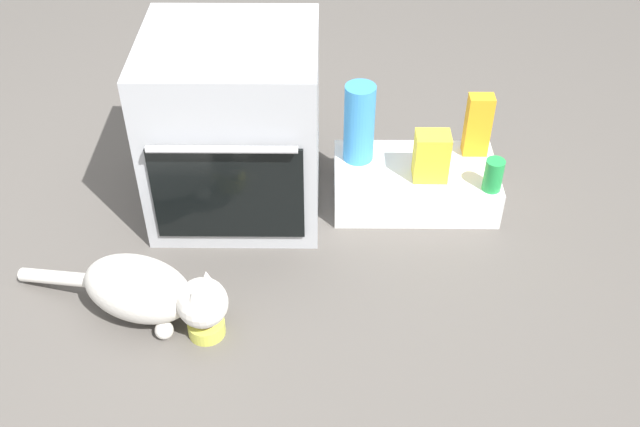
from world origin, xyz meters
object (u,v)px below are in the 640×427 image
water_bottle (359,123)px  juice_carton (478,125)px  cat (149,291)px  snack_bag (431,156)px  food_bowl (206,326)px  oven (234,127)px  pantry_cabinet (414,183)px  soda_can (493,175)px

water_bottle → juice_carton: water_bottle is taller
cat → snack_bag: (0.91, 0.54, 0.12)m
food_bowl → snack_bag: bearing=39.3°
oven → pantry_cabinet: size_ratio=1.11×
soda_can → juice_carton: (-0.03, 0.22, 0.06)m
food_bowl → juice_carton: 1.21m
water_bottle → pantry_cabinet: bearing=-15.4°
food_bowl → soda_can: size_ratio=0.95×
food_bowl → water_bottle: 0.90m
pantry_cabinet → oven: bearing=-179.2°
pantry_cabinet → soda_can: size_ratio=4.91×
juice_carton → pantry_cabinet: bearing=-156.9°
pantry_cabinet → food_bowl: bearing=-136.5°
water_bottle → soda_can: bearing=-21.5°
oven → juice_carton: 0.88m
oven → juice_carton: bearing=6.8°
pantry_cabinet → juice_carton: bearing=23.1°
soda_can → snack_bag: bearing=162.3°
oven → cat: size_ratio=0.91×
oven → pantry_cabinet: bearing=0.8°
oven → food_bowl: bearing=-94.0°
pantry_cabinet → soda_can: soda_can is taller
cat → juice_carton: 1.30m
oven → snack_bag: size_ratio=3.63×
water_bottle → juice_carton: 0.43m
snack_bag → juice_carton: 0.24m
oven → water_bottle: bearing=8.7°
oven → pantry_cabinet: oven is taller
cat → soda_can: size_ratio=6.00×
cat → water_bottle: bearing=63.8°
cat → water_bottle: (0.66, 0.65, 0.18)m
cat → snack_bag: size_ratio=4.00×
oven → snack_bag: oven is taller
food_bowl → snack_bag: size_ratio=0.64×
oven → snack_bag: (0.69, -0.05, -0.09)m
soda_can → water_bottle: size_ratio=0.40×
juice_carton → oven: bearing=-173.2°
soda_can → juice_carton: bearing=97.4°
soda_can → juice_carton: 0.23m
soda_can → snack_bag: size_ratio=0.67×
soda_can → snack_bag: (-0.21, 0.07, 0.03)m
water_bottle → cat: bearing=-135.1°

